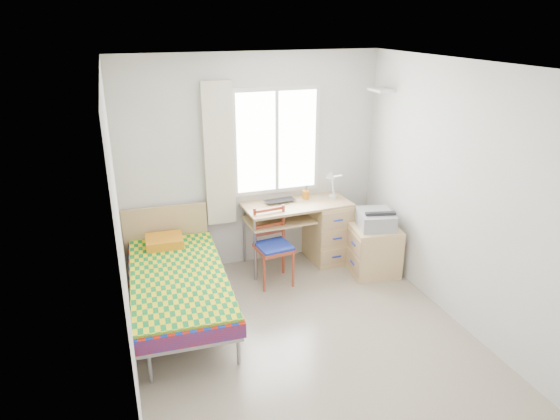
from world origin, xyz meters
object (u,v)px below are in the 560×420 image
object	(u,v)px
chair	(273,241)
printer	(375,219)
bed	(177,278)
desk	(322,228)
cabinet	(374,251)

from	to	relation	value
chair	printer	xyz separation A→B (m)	(1.22, -0.19, 0.19)
bed	desk	size ratio (longest dim) A/B	1.57
desk	printer	world-z (taller)	desk
bed	cabinet	world-z (taller)	bed
cabinet	desk	bearing A→B (deg)	136.47
bed	printer	distance (m)	2.42
desk	chair	distance (m)	0.83
chair	bed	bearing A→B (deg)	-168.39
printer	chair	bearing A→B (deg)	-176.09
bed	desk	xyz separation A→B (m)	(1.93, 0.71, 0.01)
bed	desk	world-z (taller)	bed
cabinet	printer	distance (m)	0.40
desk	cabinet	xyz separation A→B (m)	(0.45, -0.55, -0.14)
bed	cabinet	distance (m)	2.39
desk	cabinet	distance (m)	0.72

